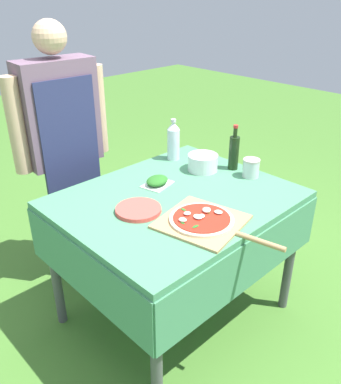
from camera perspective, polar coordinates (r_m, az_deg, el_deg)
name	(u,v)px	position (r m, az deg, el deg)	size (l,w,h in m)	color
ground_plane	(175,312)	(2.58, 0.65, -16.52)	(12.00, 12.00, 0.00)	#477A2D
prep_table	(176,213)	(2.16, 0.74, -3.03)	(1.19, 0.97, 0.80)	#478960
person_cook	(63,139)	(2.53, -14.89, 7.25)	(0.61, 0.22, 1.62)	#333D56
pizza_on_peel	(204,221)	(1.88, 4.69, -4.06)	(0.42, 0.61, 0.05)	tan
oil_bottle	(234,152)	(2.42, 8.88, 5.59)	(0.06, 0.06, 0.27)	black
water_bottle	(173,141)	(2.52, 0.41, 7.22)	(0.08, 0.08, 0.26)	silver
herb_container	(157,181)	(2.22, -1.88, 1.53)	(0.19, 0.16, 0.05)	silver
mixing_tub	(203,162)	(2.40, 4.55, 4.15)	(0.18, 0.18, 0.10)	silver
plate_stack	(138,210)	(1.97, -4.54, -2.48)	(0.23, 0.23, 0.02)	#DB4C42
sauce_jar	(251,169)	(2.36, 11.22, 3.20)	(0.10, 0.10, 0.11)	silver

